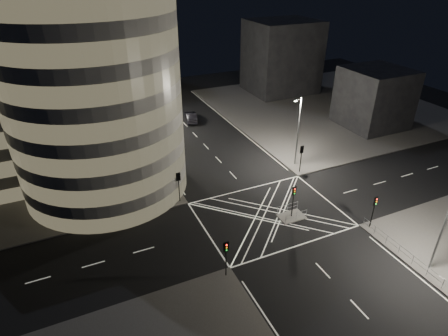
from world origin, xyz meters
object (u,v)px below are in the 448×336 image
street_lamp_right_far (298,130)px  street_lamp_left_near (160,146)px  street_lamp_left_far (129,102)px  traffic_signal_fr (301,154)px  street_lamp_right_near (444,223)px  traffic_signal_nr (374,206)px  central_island (291,216)px  traffic_signal_nl (226,253)px  sedan (191,117)px  traffic_signal_fl (179,182)px  traffic_signal_island (294,196)px

street_lamp_right_far → street_lamp_left_near: bearing=171.0°
street_lamp_left_far → traffic_signal_fr: bearing=-51.8°
traffic_signal_fr → street_lamp_right_near: 20.97m
traffic_signal_nr → street_lamp_left_near: (-18.24, 18.80, 2.63)m
central_island → traffic_signal_nr: bearing=-37.9°
street_lamp_left_far → traffic_signal_nl: bearing=-89.0°
traffic_signal_nl → street_lamp_right_far: 24.27m
sedan → traffic_signal_fl: bearing=79.4°
traffic_signal_fl → street_lamp_left_far: bearing=91.6°
street_lamp_left_near → sedan: street_lamp_left_near is taller
street_lamp_left_near → traffic_signal_fl: bearing=-83.0°
traffic_signal_island → traffic_signal_nr: bearing=-37.9°
traffic_signal_fl → street_lamp_right_far: size_ratio=0.40×
traffic_signal_island → street_lamp_right_near: street_lamp_right_near is taller
street_lamp_left_near → street_lamp_right_near: size_ratio=1.00×
traffic_signal_fl → street_lamp_left_near: 5.86m
traffic_signal_nl → street_lamp_right_far: (18.24, 15.80, 2.63)m
street_lamp_right_far → traffic_signal_fl: bearing=-173.1°
traffic_signal_fl → traffic_signal_nl: same height
street_lamp_right_far → sedan: bearing=109.8°
traffic_signal_nr → street_lamp_right_far: street_lamp_right_far is taller
traffic_signal_nr → sedan: traffic_signal_nr is taller
central_island → sedan: sedan is taller
traffic_signal_fl → sedan: 26.39m
traffic_signal_fr → street_lamp_right_near: bearing=-88.2°
central_island → street_lamp_right_far: 13.98m
traffic_signal_nr → street_lamp_left_far: street_lamp_left_far is taller
sedan → traffic_signal_nr: bearing=113.4°
traffic_signal_nl → street_lamp_right_near: size_ratio=0.40×
traffic_signal_fl → traffic_signal_island: bearing=-37.5°
street_lamp_right_far → sedan: size_ratio=1.91×
traffic_signal_fl → sedan: size_ratio=0.77×
traffic_signal_fl → street_lamp_left_near: size_ratio=0.40×
central_island → street_lamp_left_far: (-11.44, 31.50, 5.47)m
traffic_signal_nr → sedan: bearing=100.9°
traffic_signal_island → street_lamp_right_near: 14.78m
traffic_signal_fr → street_lamp_right_near: (0.64, -20.80, 2.63)m
traffic_signal_fl → street_lamp_right_far: (18.24, 2.20, 2.63)m
traffic_signal_fr → traffic_signal_island: bearing=-129.3°
traffic_signal_nr → street_lamp_right_near: bearing=-85.0°
traffic_signal_nl → traffic_signal_nr: size_ratio=1.00×
traffic_signal_fl → central_island: bearing=-37.5°
traffic_signal_island → street_lamp_left_near: street_lamp_left_near is taller
street_lamp_left_near → street_lamp_right_near: (18.87, -26.00, 0.00)m
traffic_signal_fr → street_lamp_left_near: (-18.24, 5.20, 2.63)m
street_lamp_left_far → traffic_signal_nr: bearing=-63.6°
traffic_signal_nr → street_lamp_right_near: (0.64, -7.20, 2.63)m
traffic_signal_fr → traffic_signal_island: 10.73m
central_island → traffic_signal_nl: (-10.80, -5.30, 2.84)m
street_lamp_right_far → sedan: 23.86m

